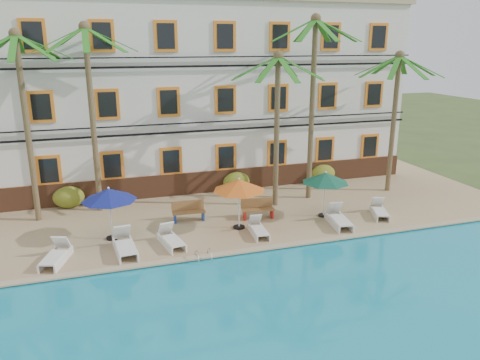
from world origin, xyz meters
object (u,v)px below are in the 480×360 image
object	(u,v)px
lounger_d	(258,229)
pool_ladder	(203,259)
palm_c	(277,108)
bench_left	(189,211)
palm_e	(395,102)
lounger_e	(339,219)
bench_right	(258,208)
palm_b	(90,94)
lounger_a	(56,255)
umbrella_red	(239,185)
umbrella_green	(325,178)
lounger_b	(125,245)
lounger_c	(171,239)
umbrella_blue	(109,195)
lounger_f	(379,211)
palm_a	(24,102)
palm_d	(313,85)

from	to	relation	value
lounger_d	pool_ladder	world-z (taller)	lounger_d
palm_c	bench_left	world-z (taller)	palm_c
palm_e	lounger_e	world-z (taller)	palm_e
palm_e	bench_right	bearing A→B (deg)	-167.82
palm_b	lounger_a	bearing A→B (deg)	-107.97
pool_ladder	lounger_a	bearing A→B (deg)	165.26
umbrella_red	lounger_d	world-z (taller)	umbrella_red
umbrella_green	bench_left	distance (m)	6.50
lounger_e	pool_ladder	xyz separation A→B (m)	(-6.59, -1.47, -0.30)
umbrella_red	bench_right	size ratio (longest dim) A/B	1.50
lounger_b	lounger_c	world-z (taller)	lounger_b
palm_c	lounger_a	xyz separation A→B (m)	(-10.21, -3.50, -4.62)
umbrella_blue	bench_left	world-z (taller)	umbrella_blue
palm_b	umbrella_blue	world-z (taller)	palm_b
bench_right	lounger_b	bearing A→B (deg)	-162.31
umbrella_green	bench_left	size ratio (longest dim) A/B	1.45
umbrella_blue	lounger_d	distance (m)	6.37
bench_right	lounger_a	bearing A→B (deg)	-166.80
umbrella_blue	umbrella_red	xyz separation A→B (m)	(5.42, -0.48, 0.04)
lounger_f	lounger_d	bearing A→B (deg)	-176.74
palm_b	lounger_b	world-z (taller)	palm_b
palm_a	bench_right	bearing A→B (deg)	-16.16
umbrella_red	lounger_b	size ratio (longest dim) A/B	1.11
palm_b	umbrella_green	distance (m)	11.47
palm_b	lounger_e	size ratio (longest dim) A/B	4.24
palm_d	lounger_d	bearing A→B (deg)	-137.45
palm_b	palm_c	size ratio (longest dim) A/B	1.17
lounger_b	bench_left	size ratio (longest dim) A/B	1.37
lounger_f	bench_right	bearing A→B (deg)	164.43
umbrella_blue	lounger_e	distance (m)	10.03
lounger_a	lounger_b	xyz separation A→B (m)	(2.51, 0.06, 0.03)
bench_right	pool_ladder	size ratio (longest dim) A/B	2.08
umbrella_red	bench_left	world-z (taller)	umbrella_red
lounger_d	lounger_e	bearing A→B (deg)	-1.09
umbrella_blue	umbrella_green	size ratio (longest dim) A/B	1.03
umbrella_red	lounger_b	xyz separation A→B (m)	(-5.02, -1.06, -1.66)
umbrella_green	lounger_e	world-z (taller)	umbrella_green
palm_c	lounger_b	distance (m)	9.59
palm_d	bench_left	size ratio (longest dim) A/B	6.07
umbrella_green	palm_e	bearing A→B (deg)	25.76
palm_b	lounger_f	world-z (taller)	palm_b
umbrella_red	umbrella_green	size ratio (longest dim) A/B	1.05
lounger_f	bench_left	bearing A→B (deg)	165.76
palm_e	lounger_c	distance (m)	14.02
palm_a	umbrella_green	world-z (taller)	palm_a
palm_c	lounger_f	xyz separation A→B (m)	(4.10, -2.99, -4.64)
umbrella_blue	bench_left	bearing A→B (deg)	17.66
palm_e	umbrella_blue	xyz separation A→B (m)	(-14.96, -2.25, -2.94)
umbrella_green	lounger_d	distance (m)	4.21
palm_b	lounger_c	xyz separation A→B (m)	(2.59, -5.21, -5.34)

